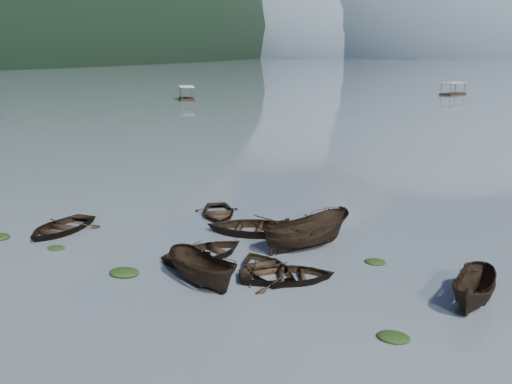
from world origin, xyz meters
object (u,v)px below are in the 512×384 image
at_px(rowboat_3, 266,272).
at_px(pontoon_centre, 453,95).
at_px(rowboat_0, 60,232).
at_px(pontoon_left, 187,100).

height_order(rowboat_3, pontoon_centre, pontoon_centre).
bearing_deg(rowboat_0, rowboat_3, -4.87).
xyz_separation_m(rowboat_0, pontoon_left, (-34.83, 75.63, 0.00)).
distance_m(rowboat_0, pontoon_centre, 110.70).
bearing_deg(rowboat_3, pontoon_centre, -134.29).
distance_m(rowboat_0, rowboat_3, 12.31).
height_order(rowboat_0, pontoon_left, pontoon_left).
bearing_deg(pontoon_centre, rowboat_0, -70.46).
bearing_deg(rowboat_3, rowboat_0, -49.40).
height_order(rowboat_0, pontoon_centre, pontoon_centre).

